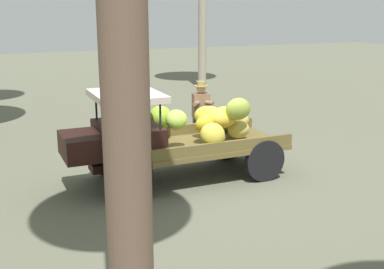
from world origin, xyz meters
name	(u,v)px	position (x,y,z in m)	size (l,w,h in m)	color
ground_plane	(177,175)	(0.00, 0.00, 0.00)	(60.00, 60.00, 0.00)	#5F604D
truck	(172,136)	(0.19, 0.27, 0.92)	(4.52, 1.88, 1.87)	black
farmer	(201,112)	(-1.14, -1.39, 0.98)	(0.52, 0.48, 1.72)	#3C4B42
wooden_crate	(268,153)	(-2.17, 0.05, 0.25)	(0.46, 0.44, 0.50)	olive
loose_banana_bunch	(204,137)	(-1.48, -1.97, 0.18)	(0.50, 0.40, 0.36)	#97C340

